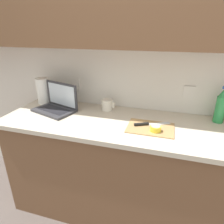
# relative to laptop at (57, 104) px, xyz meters

# --- Properties ---
(ground_plane) EXTENTS (12.00, 12.00, 0.00)m
(ground_plane) POSITION_rel_laptop_xyz_m (0.90, -0.07, -0.94)
(ground_plane) COLOR #564C47
(ground_plane) RESTS_ON ground
(wall_back) EXTENTS (5.20, 0.38, 2.60)m
(wall_back) POSITION_rel_laptop_xyz_m (0.90, 0.18, 0.61)
(wall_back) COLOR white
(wall_back) RESTS_ON ground_plane
(counter_unit) EXTENTS (2.53, 0.65, 0.89)m
(counter_unit) POSITION_rel_laptop_xyz_m (0.93, -0.07, -0.49)
(counter_unit) COLOR brown
(counter_unit) RESTS_ON ground_plane
(laptop) EXTENTS (0.41, 0.32, 0.24)m
(laptop) POSITION_rel_laptop_xyz_m (0.00, 0.00, 0.00)
(laptop) COLOR #333338
(laptop) RESTS_ON counter_unit
(cutting_board) EXTENTS (0.33, 0.24, 0.01)m
(cutting_board) POSITION_rel_laptop_xyz_m (0.83, -0.12, -0.05)
(cutting_board) COLOR tan
(cutting_board) RESTS_ON counter_unit
(knife) EXTENTS (0.26, 0.15, 0.02)m
(knife) POSITION_rel_laptop_xyz_m (0.79, -0.09, -0.04)
(knife) COLOR silver
(knife) RESTS_ON cutting_board
(lemon_half_cut) EXTENTS (0.08, 0.08, 0.04)m
(lemon_half_cut) POSITION_rel_laptop_xyz_m (0.87, -0.17, -0.03)
(lemon_half_cut) COLOR yellow
(lemon_half_cut) RESTS_ON cutting_board
(bottle_oil_tall) EXTENTS (0.08, 0.08, 0.28)m
(bottle_oil_tall) POSITION_rel_laptop_xyz_m (1.32, 0.14, 0.07)
(bottle_oil_tall) COLOR #2D934C
(bottle_oil_tall) RESTS_ON counter_unit
(measuring_cup) EXTENTS (0.12, 0.10, 0.09)m
(measuring_cup) POSITION_rel_laptop_xyz_m (0.42, 0.13, -0.01)
(measuring_cup) COLOR silver
(measuring_cup) RESTS_ON counter_unit
(paper_towel_roll) EXTENTS (0.12, 0.12, 0.24)m
(paper_towel_roll) POSITION_rel_laptop_xyz_m (-0.22, 0.13, 0.06)
(paper_towel_roll) COLOR white
(paper_towel_roll) RESTS_ON counter_unit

